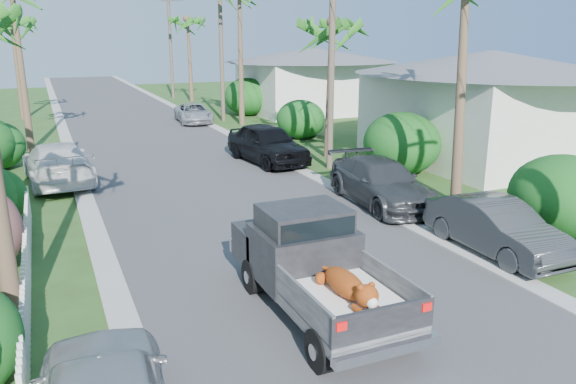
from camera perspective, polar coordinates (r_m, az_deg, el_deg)
name	(u,v)px	position (r m, az deg, el deg)	size (l,w,h in m)	color
ground	(390,345)	(10.69, 10.28, -15.09)	(120.00, 120.00, 0.00)	#2F481B
road	(146,133)	(33.41, -14.26, 5.79)	(8.00, 100.00, 0.02)	#38383A
curb_left	(66,138)	(33.00, -21.65, 5.09)	(0.60, 100.00, 0.06)	#A5A39E
curb_right	(218,128)	(34.36, -7.15, 6.44)	(0.60, 100.00, 0.06)	#A5A39E
pickup_truck	(310,260)	(11.50, 2.20, -6.92)	(1.98, 5.12, 2.06)	black
parked_car_rn	(496,227)	(15.31, 20.38, -3.40)	(1.46, 4.18, 1.38)	#2D3032
parked_car_rm	(381,183)	(18.79, 9.44, 0.93)	(2.04, 5.01, 1.45)	#303336
parked_car_rf	(267,144)	(24.73, -2.11, 4.93)	(2.00, 4.98, 1.70)	black
parked_car_rd	(194,113)	(36.90, -9.56, 7.88)	(2.03, 4.39, 1.22)	#B5B6BC
parked_car_lf	(57,163)	(22.82, -22.37, 2.70)	(2.20, 5.41, 1.57)	silver
palm_l_d	(11,19)	(41.57, -26.30, 15.45)	(4.40, 4.40, 7.70)	brown
palm_r_b	(331,23)	(25.50, 4.39, 16.74)	(4.40, 4.40, 7.20)	brown
palm_r_d	(188,19)	(49.00, -10.14, 16.89)	(4.40, 4.40, 8.00)	brown
shrub_r_a	(564,196)	(17.21, 26.22, -0.40)	(2.80, 3.08, 2.30)	#14491A
shrub_r_b	(402,143)	(23.09, 11.47, 4.88)	(3.00, 3.30, 2.50)	#14491A
shrub_r_c	(301,119)	(30.69, 1.30, 7.40)	(2.60, 2.86, 2.10)	#14491A
shrub_r_d	(247,97)	(40.04, -4.16, 9.63)	(3.20, 3.52, 2.60)	#14491A
picket_fence	(27,263)	(13.95, -25.01, -6.57)	(0.10, 11.00, 1.00)	white
house_right_near	(487,110)	(26.97, 19.54, 7.89)	(8.00, 9.00, 4.80)	silver
house_right_far	(311,83)	(41.90, 2.39, 11.05)	(9.00, 8.00, 4.60)	silver
utility_pole_b	(332,57)	(23.27, 4.45, 13.53)	(1.60, 0.26, 9.00)	brown
utility_pole_c	(221,49)	(37.19, -6.79, 14.21)	(1.60, 0.26, 9.00)	brown
utility_pole_d	(171,46)	(51.71, -11.84, 14.35)	(1.60, 0.26, 9.00)	brown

